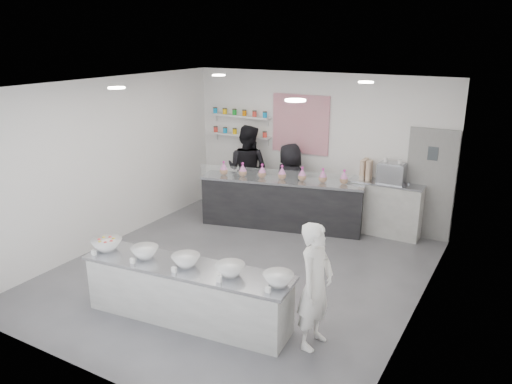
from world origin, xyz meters
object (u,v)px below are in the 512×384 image
(espresso_ledge, at_px, (384,208))
(woman_prep, at_px, (315,286))
(staff_right, at_px, (290,183))
(back_bar, at_px, (281,203))
(espresso_machine, at_px, (392,173))
(staff_left, at_px, (247,170))
(prep_counter, at_px, (187,293))

(espresso_ledge, relative_size, woman_prep, 0.87)
(espresso_ledge, relative_size, staff_right, 0.86)
(woman_prep, bearing_deg, back_bar, 37.26)
(woman_prep, xyz_separation_m, staff_right, (-2.18, 3.75, 0.01))
(espresso_machine, height_order, staff_right, staff_right)
(espresso_ledge, bearing_deg, back_bar, -160.80)
(back_bar, bearing_deg, espresso_ledge, 5.19)
(woman_prep, relative_size, staff_left, 0.84)
(back_bar, height_order, espresso_ledge, espresso_ledge)
(woman_prep, bearing_deg, espresso_ledge, 8.44)
(back_bar, relative_size, staff_left, 1.68)
(espresso_machine, bearing_deg, back_bar, -161.57)
(espresso_ledge, distance_m, staff_left, 2.95)
(prep_counter, bearing_deg, staff_left, 103.96)
(back_bar, xyz_separation_m, espresso_ledge, (1.87, 0.65, 0.02))
(prep_counter, relative_size, espresso_machine, 5.97)
(prep_counter, relative_size, staff_left, 1.53)
(prep_counter, relative_size, staff_right, 1.79)
(back_bar, bearing_deg, woman_prep, -71.22)
(espresso_ledge, xyz_separation_m, espresso_machine, (0.08, 0.00, 0.71))
(staff_left, distance_m, staff_right, 1.02)
(staff_left, relative_size, staff_right, 1.17)
(espresso_ledge, bearing_deg, woman_prep, -86.03)
(staff_left, bearing_deg, woman_prep, 126.79)
(prep_counter, distance_m, espresso_ledge, 4.55)
(espresso_machine, distance_m, woman_prep, 4.02)
(prep_counter, relative_size, back_bar, 0.91)
(staff_left, bearing_deg, prep_counter, 106.48)
(espresso_machine, bearing_deg, prep_counter, -109.24)
(espresso_machine, bearing_deg, espresso_ledge, 180.00)
(staff_right, bearing_deg, back_bar, 110.07)
(back_bar, relative_size, espresso_machine, 6.55)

